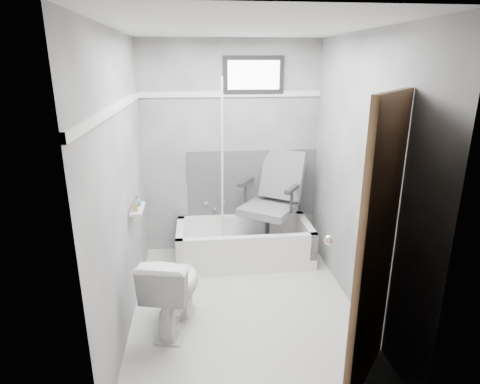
{
  "coord_description": "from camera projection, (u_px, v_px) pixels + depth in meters",
  "views": [
    {
      "loc": [
        -0.39,
        -3.17,
        2.15
      ],
      "look_at": [
        0.0,
        0.35,
        1.0
      ],
      "focal_mm": 30.0,
      "sensor_mm": 36.0,
      "label": 1
    }
  ],
  "objects": [
    {
      "name": "floor",
      "position": [
        244.0,
        306.0,
        3.7
      ],
      "size": [
        2.6,
        2.6,
        0.0
      ],
      "primitive_type": "plane",
      "color": "white",
      "rests_on": "ground"
    },
    {
      "name": "ceiling",
      "position": [
        245.0,
        27.0,
        2.96
      ],
      "size": [
        2.6,
        2.6,
        0.0
      ],
      "primitive_type": "plane",
      "rotation": [
        3.14,
        0.0,
        0.0
      ],
      "color": "silver",
      "rests_on": "floor"
    },
    {
      "name": "wall_back",
      "position": [
        231.0,
        150.0,
        4.56
      ],
      "size": [
        2.0,
        0.02,
        2.4
      ],
      "primitive_type": "cube",
      "color": "slate",
      "rests_on": "floor"
    },
    {
      "name": "wall_front",
      "position": [
        274.0,
        252.0,
        2.11
      ],
      "size": [
        2.0,
        0.02,
        2.4
      ],
      "primitive_type": "cube",
      "color": "slate",
      "rests_on": "floor"
    },
    {
      "name": "wall_left",
      "position": [
        122.0,
        186.0,
        3.23
      ],
      "size": [
        0.02,
        2.6,
        2.4
      ],
      "primitive_type": "cube",
      "color": "slate",
      "rests_on": "floor"
    },
    {
      "name": "wall_right",
      "position": [
        360.0,
        178.0,
        3.44
      ],
      "size": [
        0.02,
        2.6,
        2.4
      ],
      "primitive_type": "cube",
      "color": "slate",
      "rests_on": "floor"
    },
    {
      "name": "bathtub",
      "position": [
        244.0,
        242.0,
        4.53
      ],
      "size": [
        1.5,
        0.7,
        0.42
      ],
      "primitive_type": null,
      "color": "white",
      "rests_on": "floor"
    },
    {
      "name": "office_chair",
      "position": [
        268.0,
        202.0,
        4.45
      ],
      "size": [
        0.88,
        0.88,
        1.1
      ],
      "primitive_type": null,
      "rotation": [
        0.0,
        0.0,
        -0.61
      ],
      "color": "slate",
      "rests_on": "bathtub"
    },
    {
      "name": "toilet",
      "position": [
        173.0,
        289.0,
        3.34
      ],
      "size": [
        0.55,
        0.78,
        0.69
      ],
      "primitive_type": "imported",
      "rotation": [
        0.0,
        0.0,
        2.91
      ],
      "color": "white",
      "rests_on": "floor"
    },
    {
      "name": "door",
      "position": [
        441.0,
        273.0,
        2.29
      ],
      "size": [
        0.78,
        0.78,
        2.0
      ],
      "primitive_type": null,
      "color": "brown",
      "rests_on": "floor"
    },
    {
      "name": "window",
      "position": [
        254.0,
        75.0,
        4.32
      ],
      "size": [
        0.66,
        0.04,
        0.4
      ],
      "primitive_type": null,
      "color": "black",
      "rests_on": "wall_back"
    },
    {
      "name": "backerboard",
      "position": [
        252.0,
        183.0,
        4.7
      ],
      "size": [
        1.5,
        0.02,
        0.78
      ],
      "primitive_type": "cube",
      "color": "#4C4C4F",
      "rests_on": "wall_back"
    },
    {
      "name": "trim_back",
      "position": [
        231.0,
        94.0,
        4.36
      ],
      "size": [
        2.0,
        0.02,
        0.06
      ],
      "primitive_type": "cube",
      "color": "white",
      "rests_on": "wall_back"
    },
    {
      "name": "trim_left",
      "position": [
        116.0,
        108.0,
        3.04
      ],
      "size": [
        0.02,
        2.6,
        0.06
      ],
      "primitive_type": "cube",
      "color": "white",
      "rests_on": "wall_left"
    },
    {
      "name": "pole",
      "position": [
        222.0,
        168.0,
        4.37
      ],
      "size": [
        0.02,
        0.3,
        1.93
      ],
      "primitive_type": "cylinder",
      "rotation": [
        0.14,
        0.0,
        0.0
      ],
      "color": "white",
      "rests_on": "bathtub"
    },
    {
      "name": "shelf",
      "position": [
        138.0,
        209.0,
        3.58
      ],
      "size": [
        0.1,
        0.32,
        0.02
      ],
      "primitive_type": "cube",
      "color": "silver",
      "rests_on": "wall_left"
    },
    {
      "name": "soap_bottle_a",
      "position": [
        135.0,
        205.0,
        3.48
      ],
      "size": [
        0.06,
        0.06,
        0.11
      ],
      "primitive_type": "imported",
      "rotation": [
        0.0,
        0.0,
        0.18
      ],
      "color": "#A48252",
      "rests_on": "shelf"
    },
    {
      "name": "soap_bottle_b",
      "position": [
        137.0,
        201.0,
        3.61
      ],
      "size": [
        0.11,
        0.11,
        0.1
      ],
      "primitive_type": "imported",
      "rotation": [
        0.0,
        0.0,
        0.7
      ],
      "color": "#45697E",
      "rests_on": "shelf"
    },
    {
      "name": "faucet",
      "position": [
        215.0,
        205.0,
        4.71
      ],
      "size": [
        0.26,
        0.1,
        0.16
      ],
      "primitive_type": null,
      "color": "silver",
      "rests_on": "wall_back"
    }
  ]
}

